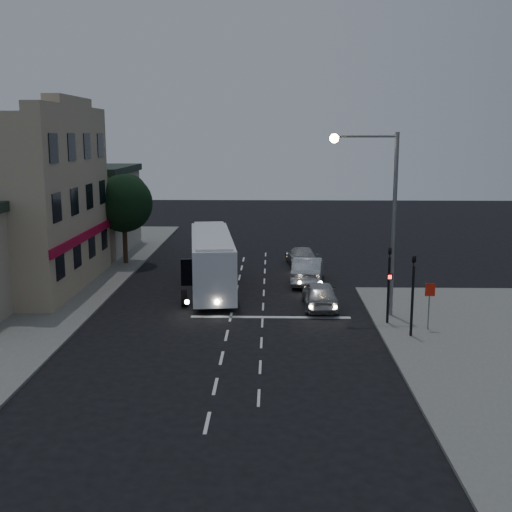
{
  "coord_description": "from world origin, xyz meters",
  "views": [
    {
      "loc": [
        2.0,
        -28.95,
        9.02
      ],
      "look_at": [
        1.16,
        6.84,
        2.2
      ],
      "focal_mm": 45.0,
      "sensor_mm": 36.0,
      "label": 1
    }
  ],
  "objects_px": {
    "car_sedan_a": "(308,270)",
    "street_tree": "(123,201)",
    "traffic_signal_main": "(389,276)",
    "regulatory_sign": "(429,298)",
    "car_suv": "(320,295)",
    "traffic_signal_side": "(413,286)",
    "tour_bus": "(212,259)",
    "streetlight": "(381,203)",
    "car_sedan_b": "(302,256)"
  },
  "relations": [
    {
      "from": "traffic_signal_side",
      "to": "regulatory_sign",
      "type": "relative_size",
      "value": 1.86
    },
    {
      "from": "car_sedan_b",
      "to": "regulatory_sign",
      "type": "height_order",
      "value": "regulatory_sign"
    },
    {
      "from": "car_sedan_b",
      "to": "street_tree",
      "type": "relative_size",
      "value": 0.74
    },
    {
      "from": "traffic_signal_main",
      "to": "regulatory_sign",
      "type": "relative_size",
      "value": 1.86
    },
    {
      "from": "streetlight",
      "to": "tour_bus",
      "type": "bearing_deg",
      "value": 147.71
    },
    {
      "from": "car_suv",
      "to": "traffic_signal_main",
      "type": "xyz_separation_m",
      "value": [
        3.01,
        -3.02,
        1.69
      ]
    },
    {
      "from": "car_suv",
      "to": "traffic_signal_main",
      "type": "bearing_deg",
      "value": 134.14
    },
    {
      "from": "regulatory_sign",
      "to": "street_tree",
      "type": "height_order",
      "value": "street_tree"
    },
    {
      "from": "tour_bus",
      "to": "traffic_signal_main",
      "type": "distance_m",
      "value": 11.46
    },
    {
      "from": "regulatory_sign",
      "to": "street_tree",
      "type": "relative_size",
      "value": 0.35
    },
    {
      "from": "streetlight",
      "to": "street_tree",
      "type": "relative_size",
      "value": 1.45
    },
    {
      "from": "regulatory_sign",
      "to": "tour_bus",
      "type": "bearing_deg",
      "value": 143.37
    },
    {
      "from": "car_sedan_b",
      "to": "traffic_signal_main",
      "type": "relative_size",
      "value": 1.13
    },
    {
      "from": "tour_bus",
      "to": "traffic_signal_side",
      "type": "distance_m",
      "value": 13.27
    },
    {
      "from": "traffic_signal_main",
      "to": "regulatory_sign",
      "type": "height_order",
      "value": "traffic_signal_main"
    },
    {
      "from": "street_tree",
      "to": "car_sedan_a",
      "type": "bearing_deg",
      "value": -23.78
    },
    {
      "from": "street_tree",
      "to": "traffic_signal_main",
      "type": "bearing_deg",
      "value": -42.03
    },
    {
      "from": "car_suv",
      "to": "street_tree",
      "type": "xyz_separation_m",
      "value": [
        -12.8,
        11.22,
        3.77
      ]
    },
    {
      "from": "car_suv",
      "to": "car_sedan_a",
      "type": "relative_size",
      "value": 0.86
    },
    {
      "from": "traffic_signal_side",
      "to": "streetlight",
      "type": "relative_size",
      "value": 0.46
    },
    {
      "from": "car_sedan_a",
      "to": "traffic_signal_main",
      "type": "relative_size",
      "value": 1.21
    },
    {
      "from": "regulatory_sign",
      "to": "streetlight",
      "type": "xyz_separation_m",
      "value": [
        -1.96,
        2.44,
        4.14
      ]
    },
    {
      "from": "car_sedan_b",
      "to": "traffic_signal_side",
      "type": "bearing_deg",
      "value": 99.14
    },
    {
      "from": "car_suv",
      "to": "traffic_signal_side",
      "type": "xyz_separation_m",
      "value": [
        3.71,
        -5.0,
        1.69
      ]
    },
    {
      "from": "car_sedan_a",
      "to": "car_sedan_b",
      "type": "distance_m",
      "value": 5.29
    },
    {
      "from": "traffic_signal_main",
      "to": "regulatory_sign",
      "type": "bearing_deg",
      "value": -30.84
    },
    {
      "from": "tour_bus",
      "to": "traffic_signal_main",
      "type": "relative_size",
      "value": 2.7
    },
    {
      "from": "regulatory_sign",
      "to": "traffic_signal_main",
      "type": "bearing_deg",
      "value": 149.16
    },
    {
      "from": "car_suv",
      "to": "traffic_signal_side",
      "type": "relative_size",
      "value": 1.04
    },
    {
      "from": "car_sedan_b",
      "to": "car_sedan_a",
      "type": "bearing_deg",
      "value": 86.0
    },
    {
      "from": "traffic_signal_main",
      "to": "streetlight",
      "type": "xyz_separation_m",
      "value": [
        -0.26,
        1.42,
        3.31
      ]
    },
    {
      "from": "car_suv",
      "to": "tour_bus",
      "type": "bearing_deg",
      "value": -33.98
    },
    {
      "from": "regulatory_sign",
      "to": "car_suv",
      "type": "bearing_deg",
      "value": 139.4
    },
    {
      "from": "tour_bus",
      "to": "car_suv",
      "type": "distance_m",
      "value": 7.32
    },
    {
      "from": "regulatory_sign",
      "to": "traffic_signal_side",
      "type": "bearing_deg",
      "value": -136.08
    },
    {
      "from": "car_sedan_a",
      "to": "traffic_signal_main",
      "type": "bearing_deg",
      "value": 117.29
    },
    {
      "from": "traffic_signal_side",
      "to": "streetlight",
      "type": "bearing_deg",
      "value": 105.7
    },
    {
      "from": "car_sedan_b",
      "to": "traffic_signal_side",
      "type": "relative_size",
      "value": 1.13
    },
    {
      "from": "car_suv",
      "to": "regulatory_sign",
      "type": "relative_size",
      "value": 1.95
    },
    {
      "from": "traffic_signal_main",
      "to": "streetlight",
      "type": "bearing_deg",
      "value": 100.2
    },
    {
      "from": "tour_bus",
      "to": "regulatory_sign",
      "type": "relative_size",
      "value": 5.04
    },
    {
      "from": "tour_bus",
      "to": "streetlight",
      "type": "height_order",
      "value": "streetlight"
    },
    {
      "from": "tour_bus",
      "to": "street_tree",
      "type": "bearing_deg",
      "value": 125.84
    },
    {
      "from": "car_sedan_b",
      "to": "street_tree",
      "type": "xyz_separation_m",
      "value": [
        -12.35,
        0.21,
        3.83
      ]
    },
    {
      "from": "car_suv",
      "to": "streetlight",
      "type": "xyz_separation_m",
      "value": [
        2.75,
        -1.6,
        5.0
      ]
    },
    {
      "from": "car_sedan_a",
      "to": "streetlight",
      "type": "bearing_deg",
      "value": 119.22
    },
    {
      "from": "car_suv",
      "to": "streetlight",
      "type": "bearing_deg",
      "value": 149.1
    },
    {
      "from": "car_sedan_a",
      "to": "street_tree",
      "type": "bearing_deg",
      "value": -17.33
    },
    {
      "from": "car_sedan_a",
      "to": "car_sedan_b",
      "type": "bearing_deg",
      "value": -82.13
    },
    {
      "from": "car_sedan_a",
      "to": "car_sedan_b",
      "type": "xyz_separation_m",
      "value": [
        -0.13,
        5.29,
        -0.15
      ]
    }
  ]
}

